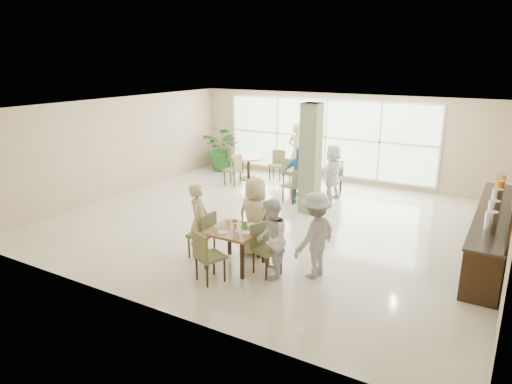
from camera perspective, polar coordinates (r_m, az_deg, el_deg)
The scene contains 20 objects.
ground at distance 11.16m, azimuth 2.22°, elevation -3.78°, with size 10.00×10.00×0.00m, color beige.
room_shell at distance 10.69m, azimuth 2.32°, elevation 4.82°, with size 10.00×10.00×10.00m.
window_bank at distance 14.95m, azimuth 8.69°, elevation 6.77°, with size 7.00×0.04×7.00m.
column at distance 11.65m, azimuth 6.82°, elevation 4.15°, with size 0.45×0.45×2.80m, color #656E4C.
main_table at distance 8.65m, azimuth -2.62°, elevation -5.25°, with size 0.95×0.95×0.75m.
round_table_left at distance 15.01m, azimuth -0.94°, elevation 3.83°, with size 1.17×1.17×0.75m.
round_table_right at distance 13.32m, azimuth 6.32°, elevation 2.09°, with size 1.14×1.14×0.75m.
chairs_main_table at distance 8.74m, azimuth -2.76°, elevation -6.29°, with size 2.01×2.04×0.95m.
chairs_table_left at distance 15.03m, azimuth -0.96°, elevation 3.41°, with size 2.17×1.84×0.95m.
chairs_table_right at distance 13.38m, azimuth 6.30°, elevation 1.69°, with size 1.89×1.91×0.95m.
tabletop_clutter at distance 8.57m, azimuth -2.54°, elevation -4.34°, with size 0.70×0.75×0.21m.
buffet_counter at distance 10.31m, azimuth 27.49°, elevation -4.16°, with size 0.64×4.70×1.95m.
potted_plant at distance 16.21m, azimuth -4.05°, elevation 5.50°, with size 1.44×1.44×1.60m, color #265F27.
teen_left at distance 9.10m, azimuth -7.16°, elevation -3.58°, with size 0.55×0.36×1.51m, color #C6B284.
teen_far at distance 9.10m, azimuth -0.10°, elevation -3.11°, with size 0.79×0.43×1.61m, color #C6B284.
teen_right at distance 8.20m, azimuth 1.89°, elevation -5.85°, with size 0.72×0.56×1.48m, color white.
teen_standing at distance 8.28m, azimuth 7.40°, elevation -5.35°, with size 1.03×0.59×1.59m, color #A3A3A5.
adult_a at distance 12.55m, azimuth 5.36°, elevation 2.14°, with size 0.91×0.52×1.55m, color #3D7BB9.
adult_b at distance 12.89m, azimuth 9.54°, elevation 2.44°, with size 1.47×0.63×1.58m, color white.
adult_standing at distance 14.69m, azimuth 5.20°, elevation 4.95°, with size 0.69×0.46×1.90m, color #C6B284.
Camera 1 is at (4.90, -9.27, 3.83)m, focal length 32.00 mm.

